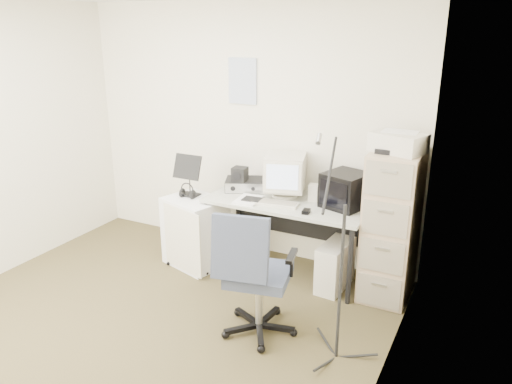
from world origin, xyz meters
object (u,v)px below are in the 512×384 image
at_px(filing_cabinet, 392,225).
at_px(office_chair, 259,272).
at_px(desk, 287,237).
at_px(side_cart, 196,232).

relative_size(filing_cabinet, office_chair, 1.27).
distance_m(filing_cabinet, desk, 0.99).
relative_size(desk, side_cart, 2.20).
bearing_deg(side_cart, desk, 32.28).
relative_size(office_chair, side_cart, 1.49).
distance_m(filing_cabinet, office_chair, 1.29).
distance_m(office_chair, side_cart, 1.33).
height_order(filing_cabinet, side_cart, filing_cabinet).
bearing_deg(desk, office_chair, -78.58).
distance_m(desk, office_chair, 1.04).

